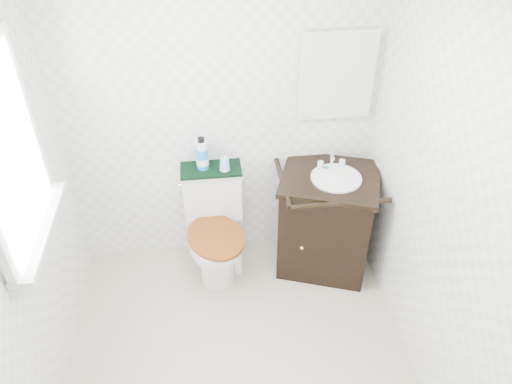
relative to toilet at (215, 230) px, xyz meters
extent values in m
plane|color=#A79C86|center=(0.10, -0.97, -0.36)|extent=(2.40, 2.40, 0.00)
plane|color=silver|center=(0.10, 0.23, 0.84)|extent=(2.40, 0.00, 2.40)
plane|color=silver|center=(-1.00, -0.97, 0.84)|extent=(0.00, 2.40, 2.40)
plane|color=silver|center=(1.20, -0.97, 0.84)|extent=(0.00, 2.40, 2.40)
cube|color=white|center=(-0.97, -0.72, 1.19)|extent=(0.02, 0.70, 0.90)
cube|color=silver|center=(0.88, 0.21, 1.09)|extent=(0.50, 0.02, 0.60)
cylinder|color=silver|center=(0.00, -0.15, -0.16)|extent=(0.26, 0.26, 0.40)
cube|color=silver|center=(0.00, 0.10, -0.16)|extent=(0.26, 0.28, 0.40)
cube|color=silver|center=(0.00, 0.12, 0.24)|extent=(0.42, 0.18, 0.38)
cube|color=silver|center=(0.00, 0.12, 0.44)|extent=(0.44, 0.20, 0.03)
cylinder|color=silver|center=(0.00, -0.19, 0.05)|extent=(0.38, 0.38, 0.08)
cylinder|color=maroon|center=(0.00, -0.19, 0.10)|extent=(0.49, 0.49, 0.03)
cube|color=black|center=(0.83, -0.06, 0.03)|extent=(0.78, 0.72, 0.78)
cube|color=black|center=(0.83, -0.06, 0.44)|extent=(0.84, 0.78, 0.04)
cylinder|color=silver|center=(0.86, -0.09, 0.47)|extent=(0.35, 0.35, 0.01)
ellipsoid|color=silver|center=(0.86, -0.09, 0.41)|extent=(0.31, 0.31, 0.15)
cylinder|color=silver|center=(0.86, 0.06, 0.51)|extent=(0.02, 0.02, 0.10)
cube|color=white|center=(0.09, -0.06, -0.23)|extent=(0.18, 0.14, 0.26)
cube|color=white|center=(0.09, -0.06, -0.08)|extent=(0.20, 0.16, 0.03)
cube|color=black|center=(0.00, 0.12, 0.47)|extent=(0.43, 0.22, 0.02)
cylinder|color=blue|center=(-0.05, 0.14, 0.56)|extent=(0.09, 0.09, 0.16)
cylinder|color=silver|center=(-0.05, 0.14, 0.66)|extent=(0.09, 0.09, 0.05)
cylinder|color=black|center=(-0.05, 0.14, 0.71)|extent=(0.05, 0.05, 0.03)
cone|color=#85BDD9|center=(0.10, 0.09, 0.52)|extent=(0.07, 0.07, 0.09)
ellipsoid|color=#166C5E|center=(0.82, 0.03, 0.47)|extent=(0.07, 0.04, 0.02)
camera|label=1|loc=(-0.04, -2.85, 2.45)|focal=35.00mm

